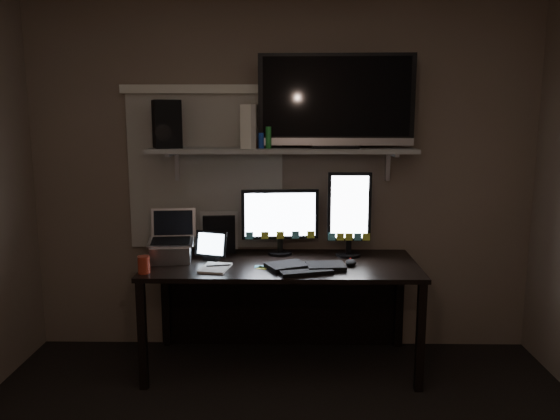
{
  "coord_description": "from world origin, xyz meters",
  "views": [
    {
      "loc": [
        0.04,
        -2.1,
        1.7
      ],
      "look_at": [
        -0.01,
        1.25,
        1.12
      ],
      "focal_mm": 35.0,
      "sensor_mm": 36.0,
      "label": 1
    }
  ],
  "objects_px": {
    "monitor_portrait": "(349,214)",
    "mouse": "(351,262)",
    "tv": "(336,101)",
    "game_console": "(252,126)",
    "tablet": "(211,245)",
    "desk": "(282,283)",
    "monitor_landscape": "(280,221)",
    "speaker": "(167,124)",
    "keyboard": "(306,266)",
    "cup": "(144,265)",
    "laptop": "(171,237)"
  },
  "relations": [
    {
      "from": "monitor_portrait",
      "to": "mouse",
      "type": "bearing_deg",
      "value": -91.96
    },
    {
      "from": "tv",
      "to": "game_console",
      "type": "height_order",
      "value": "tv"
    },
    {
      "from": "tablet",
      "to": "desk",
      "type": "bearing_deg",
      "value": 25.68
    },
    {
      "from": "monitor_landscape",
      "to": "speaker",
      "type": "bearing_deg",
      "value": 177.09
    },
    {
      "from": "keyboard",
      "to": "speaker",
      "type": "bearing_deg",
      "value": 144.48
    },
    {
      "from": "monitor_portrait",
      "to": "speaker",
      "type": "xyz_separation_m",
      "value": [
        -1.24,
        0.01,
        0.61
      ]
    },
    {
      "from": "tablet",
      "to": "speaker",
      "type": "height_order",
      "value": "speaker"
    },
    {
      "from": "desk",
      "to": "monitor_landscape",
      "type": "height_order",
      "value": "monitor_landscape"
    },
    {
      "from": "desk",
      "to": "speaker",
      "type": "xyz_separation_m",
      "value": [
        -0.78,
        0.07,
        1.09
      ]
    },
    {
      "from": "cup",
      "to": "monitor_landscape",
      "type": "bearing_deg",
      "value": 30.13
    },
    {
      "from": "monitor_portrait",
      "to": "laptop",
      "type": "xyz_separation_m",
      "value": [
        -1.2,
        -0.17,
        -0.13
      ]
    },
    {
      "from": "monitor_landscape",
      "to": "speaker",
      "type": "distance_m",
      "value": 1.02
    },
    {
      "from": "monitor_landscape",
      "to": "tablet",
      "type": "xyz_separation_m",
      "value": [
        -0.47,
        -0.16,
        -0.14
      ]
    },
    {
      "from": "monitor_portrait",
      "to": "mouse",
      "type": "xyz_separation_m",
      "value": [
        -0.01,
        -0.24,
        -0.28
      ]
    },
    {
      "from": "tv",
      "to": "desk",
      "type": "bearing_deg",
      "value": -167.43
    },
    {
      "from": "cup",
      "to": "game_console",
      "type": "xyz_separation_m",
      "value": [
        0.65,
        0.47,
        0.84
      ]
    },
    {
      "from": "tablet",
      "to": "tv",
      "type": "xyz_separation_m",
      "value": [
        0.84,
        0.12,
        0.96
      ]
    },
    {
      "from": "monitor_landscape",
      "to": "monitor_portrait",
      "type": "distance_m",
      "value": 0.48
    },
    {
      "from": "desk",
      "to": "monitor_portrait",
      "type": "xyz_separation_m",
      "value": [
        0.46,
        0.06,
        0.48
      ]
    },
    {
      "from": "desk",
      "to": "laptop",
      "type": "xyz_separation_m",
      "value": [
        -0.74,
        -0.1,
        0.34
      ]
    },
    {
      "from": "monitor_landscape",
      "to": "mouse",
      "type": "relative_size",
      "value": 4.98
    },
    {
      "from": "mouse",
      "to": "game_console",
      "type": "xyz_separation_m",
      "value": [
        -0.66,
        0.26,
        0.88
      ]
    },
    {
      "from": "mouse",
      "to": "cup",
      "type": "height_order",
      "value": "cup"
    },
    {
      "from": "monitor_landscape",
      "to": "desk",
      "type": "bearing_deg",
      "value": -87.65
    },
    {
      "from": "desk",
      "to": "keyboard",
      "type": "distance_m",
      "value": 0.36
    },
    {
      "from": "game_console",
      "to": "monitor_portrait",
      "type": "bearing_deg",
      "value": 13.44
    },
    {
      "from": "mouse",
      "to": "tv",
      "type": "distance_m",
      "value": 1.07
    },
    {
      "from": "tablet",
      "to": "laptop",
      "type": "relative_size",
      "value": 0.68
    },
    {
      "from": "laptop",
      "to": "monitor_portrait",
      "type": "bearing_deg",
      "value": 1.41
    },
    {
      "from": "monitor_portrait",
      "to": "tv",
      "type": "distance_m",
      "value": 0.77
    },
    {
      "from": "cup",
      "to": "mouse",
      "type": "bearing_deg",
      "value": 8.89
    },
    {
      "from": "tv",
      "to": "speaker",
      "type": "height_order",
      "value": "tv"
    },
    {
      "from": "monitor_landscape",
      "to": "cup",
      "type": "bearing_deg",
      "value": -155.08
    },
    {
      "from": "desk",
      "to": "laptop",
      "type": "distance_m",
      "value": 0.82
    },
    {
      "from": "keyboard",
      "to": "tv",
      "type": "height_order",
      "value": "tv"
    },
    {
      "from": "monitor_portrait",
      "to": "game_console",
      "type": "xyz_separation_m",
      "value": [
        -0.67,
        0.02,
        0.6
      ]
    },
    {
      "from": "tv",
      "to": "keyboard",
      "type": "bearing_deg",
      "value": -119.65
    },
    {
      "from": "monitor_portrait",
      "to": "game_console",
      "type": "bearing_deg",
      "value": 178.37
    },
    {
      "from": "keyboard",
      "to": "cup",
      "type": "xyz_separation_m",
      "value": [
        -1.01,
        -0.12,
        0.04
      ]
    },
    {
      "from": "monitor_portrait",
      "to": "tablet",
      "type": "height_order",
      "value": "monitor_portrait"
    },
    {
      "from": "monitor_portrait",
      "to": "cup",
      "type": "bearing_deg",
      "value": -160.97
    },
    {
      "from": "tablet",
      "to": "game_console",
      "type": "relative_size",
      "value": 0.79
    },
    {
      "from": "tablet",
      "to": "tv",
      "type": "bearing_deg",
      "value": 27.71
    },
    {
      "from": "laptop",
      "to": "tv",
      "type": "relative_size",
      "value": 0.32
    },
    {
      "from": "laptop",
      "to": "desk",
      "type": "bearing_deg",
      "value": 1.54
    },
    {
      "from": "cup",
      "to": "tv",
      "type": "xyz_separation_m",
      "value": [
        1.21,
        0.45,
        1.01
      ]
    },
    {
      "from": "desk",
      "to": "game_console",
      "type": "xyz_separation_m",
      "value": [
        -0.21,
        0.09,
        1.07
      ]
    },
    {
      "from": "keyboard",
      "to": "tv",
      "type": "relative_size",
      "value": 0.48
    },
    {
      "from": "laptop",
      "to": "tv",
      "type": "height_order",
      "value": "tv"
    },
    {
      "from": "laptop",
      "to": "game_console",
      "type": "distance_m",
      "value": 0.92
    }
  ]
}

